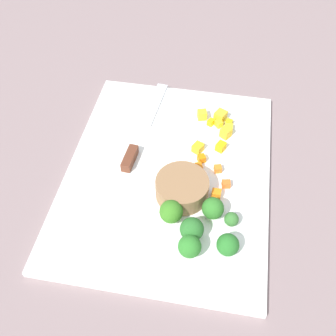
{
  "coord_description": "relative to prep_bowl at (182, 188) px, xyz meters",
  "views": [
    {
      "loc": [
        -0.47,
        -0.08,
        0.6
      ],
      "look_at": [
        0.0,
        0.0,
        0.02
      ],
      "focal_mm": 42.65,
      "sensor_mm": 36.0,
      "label": 1
    }
  ],
  "objects": [
    {
      "name": "carrot_dice_2",
      "position": [
        0.01,
        -0.06,
        -0.01
      ],
      "size": [
        0.01,
        0.02,
        0.02
      ],
      "primitive_type": "cube",
      "rotation": [
        0.0,
        0.0,
        1.54
      ],
      "color": "orange",
      "rests_on": "cutting_board"
    },
    {
      "name": "carrot_dice_3",
      "position": [
        0.06,
        0.01,
        -0.01
      ],
      "size": [
        0.01,
        0.01,
        0.01
      ],
      "primitive_type": "cube",
      "rotation": [
        0.0,
        0.0,
        3.14
      ],
      "color": "orange",
      "rests_on": "cutting_board"
    },
    {
      "name": "broccoli_floret_2",
      "position": [
        -0.12,
        -0.03,
        0.01
      ],
      "size": [
        0.04,
        0.04,
        0.04
      ],
      "color": "#83B357",
      "rests_on": "cutting_board"
    },
    {
      "name": "pepper_dice_6",
      "position": [
        0.19,
        -0.05,
        -0.01
      ],
      "size": [
        0.02,
        0.02,
        0.01
      ],
      "primitive_type": "cube",
      "rotation": [
        0.0,
        0.0,
        0.71
      ],
      "color": "yellow",
      "rests_on": "cutting_board"
    },
    {
      "name": "carrot_dice_4",
      "position": [
        0.03,
        -0.08,
        -0.01
      ],
      "size": [
        0.02,
        0.02,
        0.01
      ],
      "primitive_type": "cube",
      "rotation": [
        0.0,
        0.0,
        0.2
      ],
      "color": "orange",
      "rests_on": "cutting_board"
    },
    {
      "name": "ground_plane",
      "position": [
        0.05,
        0.03,
        -0.03
      ],
      "size": [
        4.0,
        4.0,
        0.0
      ],
      "primitive_type": "plane",
      "color": "gray"
    },
    {
      "name": "broccoli_floret_0",
      "position": [
        -0.08,
        -0.03,
        0.01
      ],
      "size": [
        0.04,
        0.04,
        0.05
      ],
      "color": "#91BC5C",
      "rests_on": "cutting_board"
    },
    {
      "name": "broccoli_floret_1",
      "position": [
        -0.04,
        -0.06,
        0.0
      ],
      "size": [
        0.04,
        0.04,
        0.04
      ],
      "color": "#91AC6A",
      "rests_on": "cutting_board"
    },
    {
      "name": "prep_bowl",
      "position": [
        0.0,
        0.0,
        0.0
      ],
      "size": [
        0.1,
        0.1,
        0.04
      ],
      "primitive_type": "cylinder",
      "color": "olive",
      "rests_on": "cutting_board"
    },
    {
      "name": "pepper_dice_1",
      "position": [
        0.19,
        -0.03,
        -0.01
      ],
      "size": [
        0.02,
        0.02,
        0.01
      ],
      "primitive_type": "cube",
      "rotation": [
        0.0,
        0.0,
        2.65
      ],
      "color": "yellow",
      "rests_on": "cutting_board"
    },
    {
      "name": "chef_knife",
      "position": [
        0.12,
        0.11,
        -0.01
      ],
      "size": [
        0.27,
        0.04,
        0.02
      ],
      "rotation": [
        0.0,
        0.0,
        6.2
      ],
      "color": "silver",
      "rests_on": "cutting_board"
    },
    {
      "name": "carrot_dice_5",
      "position": [
        0.09,
        -0.03,
        -0.01
      ],
      "size": [
        0.02,
        0.02,
        0.01
      ],
      "primitive_type": "cube",
      "rotation": [
        0.0,
        0.0,
        0.53
      ],
      "color": "orange",
      "rests_on": "cutting_board"
    },
    {
      "name": "pepper_dice_5",
      "position": [
        0.21,
        -0.01,
        -0.01
      ],
      "size": [
        0.02,
        0.02,
        0.02
      ],
      "primitive_type": "cube",
      "rotation": [
        0.0,
        0.0,
        1.85
      ],
      "color": "yellow",
      "rests_on": "cutting_board"
    },
    {
      "name": "carrot_dice_1",
      "position": [
        0.07,
        -0.06,
        -0.01
      ],
      "size": [
        0.02,
        0.02,
        0.01
      ],
      "primitive_type": "cube",
      "rotation": [
        0.0,
        0.0,
        0.29
      ],
      "color": "orange",
      "rests_on": "cutting_board"
    },
    {
      "name": "broccoli_floret_4",
      "position": [
        -0.1,
        -0.09,
        0.0
      ],
      "size": [
        0.04,
        0.04,
        0.04
      ],
      "color": "#8CBE66",
      "rests_on": "cutting_board"
    },
    {
      "name": "pepper_dice_7",
      "position": [
        0.11,
        -0.01,
        -0.01
      ],
      "size": [
        0.03,
        0.03,
        0.02
      ],
      "primitive_type": "cube",
      "rotation": [
        0.0,
        0.0,
        2.65
      ],
      "color": "yellow",
      "rests_on": "cutting_board"
    },
    {
      "name": "cutting_board",
      "position": [
        0.05,
        0.03,
        -0.03
      ],
      "size": [
        0.49,
        0.38,
        0.01
      ],
      "primitive_type": "cube",
      "color": "white",
      "rests_on": "ground_plane"
    },
    {
      "name": "pepper_dice_0",
      "position": [
        0.18,
        -0.07,
        -0.01
      ],
      "size": [
        0.02,
        0.02,
        0.01
      ],
      "primitive_type": "cube",
      "rotation": [
        0.0,
        0.0,
        1.57
      ],
      "color": "yellow",
      "rests_on": "cutting_board"
    },
    {
      "name": "broccoli_floret_5",
      "position": [
        -0.06,
        0.01,
        0.01
      ],
      "size": [
        0.04,
        0.04,
        0.05
      ],
      "color": "#87BC64",
      "rests_on": "cutting_board"
    },
    {
      "name": "carrot_dice_0",
      "position": [
        0.06,
        -0.02,
        -0.01
      ],
      "size": [
        0.02,
        0.02,
        0.01
      ],
      "primitive_type": "cube",
      "rotation": [
        0.0,
        0.0,
        1.96
      ],
      "color": "orange",
      "rests_on": "cutting_board"
    },
    {
      "name": "pepper_dice_4",
      "position": [
        0.12,
        -0.06,
        -0.01
      ],
      "size": [
        0.02,
        0.02,
        0.02
      ],
      "primitive_type": "cube",
      "rotation": [
        0.0,
        0.0,
        1.11
      ],
      "color": "yellow",
      "rests_on": "cutting_board"
    },
    {
      "name": "pepper_dice_3",
      "position": [
        0.21,
        -0.05,
        -0.01
      ],
      "size": [
        0.03,
        0.03,
        0.02
      ],
      "primitive_type": "cube",
      "rotation": [
        0.0,
        0.0,
        2.68
      ],
      "color": "yellow",
      "rests_on": "cutting_board"
    },
    {
      "name": "pepper_dice_2",
      "position": [
        0.16,
        -0.07,
        -0.01
      ],
      "size": [
        0.03,
        0.03,
        0.02
      ],
      "primitive_type": "cube",
      "rotation": [
        0.0,
        0.0,
        0.98
      ],
      "color": "yellow",
      "rests_on": "cutting_board"
    },
    {
      "name": "broccoli_floret_3",
      "position": [
        -0.05,
        -0.09,
        -0.0
      ],
      "size": [
        0.02,
        0.02,
        0.03
      ],
      "color": "#87AF5E",
      "rests_on": "cutting_board"
    },
    {
      "name": "pepper_dice_8",
      "position": [
        0.2,
        -0.07,
        -0.01
      ],
      "size": [
        0.02,
        0.02,
        0.01
      ],
      "primitive_type": "cube",
      "rotation": [
        0.0,
        0.0,
        1.24
      ],
      "color": "yellow",
      "rests_on": "cutting_board"
    }
  ]
}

